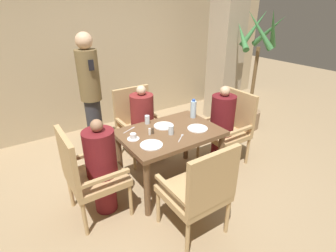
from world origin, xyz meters
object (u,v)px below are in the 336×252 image
diner_in_left_chair (102,166)px  chair_far_side (138,122)px  plate_dessert_center (198,128)px  teacup_with_saucer (133,137)px  diner_in_far_chair (143,123)px  diner_in_right_chair (222,125)px  potted_palm (253,85)px  chair_near_corner (200,189)px  water_bottle (193,109)px  glass_tall_near (147,120)px  chair_left_side (87,173)px  plate_main_right (151,145)px  chair_right_side (230,126)px  plate_main_left (164,126)px  glass_tall_mid (171,130)px  standing_host (91,92)px

diner_in_left_chair → chair_far_side: 1.19m
plate_dessert_center → chair_far_side: bearing=107.7°
plate_dessert_center → teacup_with_saucer: teacup_with_saucer is taller
diner_in_far_chair → diner_in_right_chair: 1.09m
potted_palm → chair_near_corner: bearing=-149.1°
water_bottle → glass_tall_near: bearing=165.0°
chair_left_side → diner_in_right_chair: diner_in_right_chair is taller
chair_left_side → glass_tall_near: bearing=20.4°
diner_in_right_chair → glass_tall_near: bearing=161.1°
chair_left_side → diner_in_right_chair: bearing=0.0°
potted_palm → plate_main_right: 2.59m
chair_right_side → diner_in_far_chair: bearing=146.0°
potted_palm → plate_main_left: (-2.11, -0.42, -0.06)m
water_bottle → glass_tall_mid: 0.58m
plate_main_right → diner_in_far_chair: bearing=67.5°
standing_host → glass_tall_near: 1.07m
glass_tall_mid → plate_dessert_center: bearing=-9.8°
diner_in_right_chair → plate_main_left: diner_in_right_chair is taller
diner_in_left_chair → chair_right_side: diner_in_left_chair is taller
diner_in_far_chair → plate_dessert_center: diner_in_far_chair is taller
water_bottle → glass_tall_near: size_ratio=2.34×
diner_in_left_chair → plate_main_right: 0.56m
standing_host → teacup_with_saucer: 1.28m
standing_host → glass_tall_near: bearing=-70.0°
plate_dessert_center → glass_tall_mid: 0.35m
water_bottle → glass_tall_mid: bearing=-154.6°
chair_far_side → standing_host: size_ratio=0.57×
potted_palm → glass_tall_mid: size_ratio=19.12×
chair_left_side → plate_main_right: 0.71m
glass_tall_near → chair_right_side: bearing=-16.4°
standing_host → diner_in_right_chair: bearing=-44.8°
standing_host → glass_tall_near: size_ratio=16.49×
glass_tall_mid → teacup_with_saucer: bearing=162.0°
chair_left_side → plate_main_right: chair_left_side is taller
diner_in_far_chair → glass_tall_near: diner_in_far_chair is taller
chair_near_corner → potted_palm: bearing=30.9°
diner_in_left_chair → teacup_with_saucer: bearing=8.5°
chair_near_corner → glass_tall_near: (0.12, 1.17, 0.25)m
standing_host → plate_dessert_center: standing_host is taller
diner_in_left_chair → chair_right_side: (1.86, 0.00, -0.02)m
diner_in_left_chair → diner_in_far_chair: (0.85, 0.68, 0.01)m
diner_in_left_chair → potted_palm: (2.98, 0.58, 0.24)m
plate_main_left → plate_main_right: (-0.36, -0.32, 0.00)m
diner_in_right_chair → standing_host: 1.91m
diner_in_left_chair → plate_dessert_center: bearing=-6.5°
diner_in_left_chair → diner_in_right_chair: bearing=0.0°
plate_main_left → standing_host: bearing=112.6°
plate_main_right → potted_palm: bearing=16.8°
teacup_with_saucer → plate_dessert_center: bearing=-14.4°
plate_main_right → teacup_with_saucer: (-0.09, 0.23, 0.02)m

